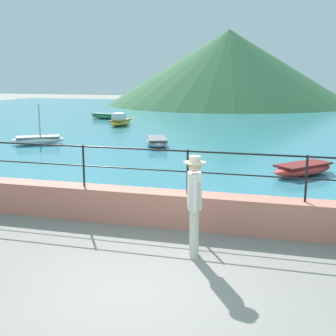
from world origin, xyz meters
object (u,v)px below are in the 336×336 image
person_walking (194,201)px  boat_6 (303,169)px  boat_5 (157,142)px  boat_2 (105,116)px  boat_4 (38,140)px  boat_3 (120,121)px

person_walking → boat_6: bearing=75.6°
boat_5 → boat_6: bearing=-35.9°
boat_5 → boat_2: bearing=123.3°
person_walking → boat_4: (-9.38, 10.45, -0.72)m
boat_5 → boat_4: bearing=-169.6°
boat_2 → boat_5: same height
boat_4 → person_walking: bearing=-48.1°
boat_3 → boat_5: boat_3 is taller
boat_6 → boat_2: bearing=130.8°
boat_5 → boat_6: size_ratio=1.06×
boat_2 → boat_4: bearing=-80.4°
boat_3 → boat_2: bearing=124.9°
person_walking → boat_4: bearing=131.9°
boat_2 → boat_5: size_ratio=0.99×
person_walking → boat_3: 20.49m
boat_6 → boat_3: bearing=132.6°
boat_3 → boat_5: size_ratio=0.94×
boat_2 → boat_6: bearing=-49.2°
person_walking → boat_2: (-11.39, 22.32, -0.72)m
boat_3 → boat_6: size_ratio=0.99×
boat_3 → boat_4: 8.10m
boat_3 → boat_4: (-0.64, -8.08, -0.07)m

